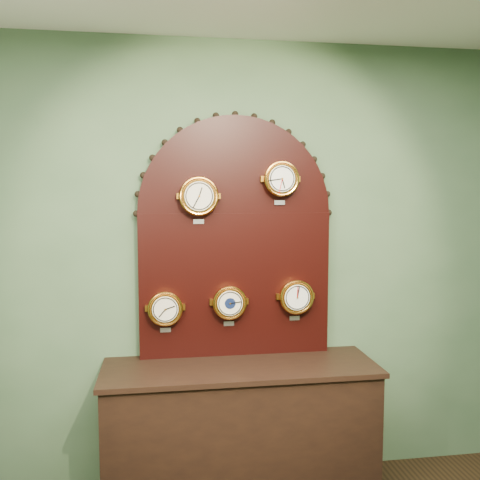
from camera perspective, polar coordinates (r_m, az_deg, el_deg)
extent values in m
plane|color=#466344|center=(3.29, -0.66, -2.72)|extent=(4.00, 0.00, 4.00)
cube|color=black|center=(3.32, 0.06, -20.73)|extent=(1.60, 0.50, 0.80)
cube|color=black|center=(3.26, -0.53, -4.94)|extent=(1.20, 0.06, 0.90)
cylinder|color=black|center=(3.21, -0.54, 3.00)|extent=(1.20, 0.06, 1.20)
cylinder|color=orange|center=(3.12, -4.60, 4.87)|extent=(0.22, 0.08, 0.22)
torus|color=orange|center=(3.09, -4.56, 4.86)|extent=(0.24, 0.02, 0.24)
cylinder|color=beige|center=(3.08, -4.55, 4.86)|extent=(0.18, 0.01, 0.18)
cube|color=silver|center=(3.15, -4.61, 2.06)|extent=(0.06, 0.01, 0.03)
cylinder|color=orange|center=(3.20, 4.53, 6.77)|extent=(0.20, 0.08, 0.20)
torus|color=orange|center=(3.17, 4.66, 6.78)|extent=(0.22, 0.02, 0.22)
cylinder|color=silver|center=(3.16, 4.69, 6.79)|extent=(0.16, 0.01, 0.16)
cube|color=silver|center=(3.22, 4.41, 4.16)|extent=(0.06, 0.01, 0.03)
cylinder|color=orange|center=(3.19, -8.29, -7.46)|extent=(0.20, 0.08, 0.20)
torus|color=orange|center=(3.16, -8.29, -7.59)|extent=(0.21, 0.02, 0.21)
cylinder|color=beige|center=(3.15, -8.29, -7.62)|extent=(0.16, 0.01, 0.16)
cube|color=silver|center=(3.25, -8.26, -9.84)|extent=(0.06, 0.01, 0.03)
cylinder|color=orange|center=(3.21, -1.20, -6.88)|extent=(0.20, 0.08, 0.20)
torus|color=orange|center=(3.18, -1.12, -7.01)|extent=(0.21, 0.02, 0.21)
cylinder|color=beige|center=(3.17, -1.11, -7.03)|extent=(0.16, 0.01, 0.16)
cube|color=silver|center=(3.27, -1.25, -9.25)|extent=(0.07, 0.01, 0.03)
cylinder|color=#0C1638|center=(3.17, -1.10, -7.04)|extent=(0.07, 0.00, 0.07)
cylinder|color=orange|center=(3.29, 6.19, -6.23)|extent=(0.20, 0.08, 0.20)
torus|color=orange|center=(3.26, 6.34, -6.34)|extent=(0.22, 0.02, 0.22)
cylinder|color=silver|center=(3.25, 6.37, -6.36)|extent=(0.16, 0.01, 0.16)
cube|color=silver|center=(3.34, 6.06, -8.61)|extent=(0.07, 0.01, 0.03)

